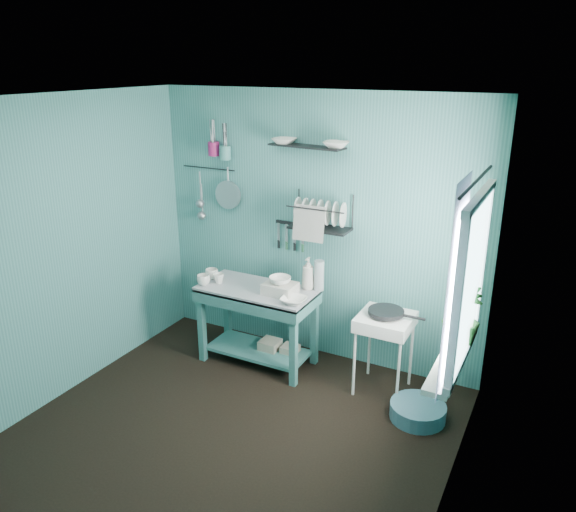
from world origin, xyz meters
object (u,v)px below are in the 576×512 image
at_px(hotplate_stand, 383,353).
at_px(utensil_cup_magenta, 214,149).
at_px(work_counter, 258,325).
at_px(utensil_cup_teal, 225,153).
at_px(floor_basin, 418,411).
at_px(wash_tub, 280,289).
at_px(colander, 228,195).
at_px(frying_pan, 386,312).
at_px(potted_plant, 461,316).
at_px(storage_tin_large, 270,351).
at_px(mug_mid, 219,278).
at_px(dish_rack, 320,212).
at_px(mug_left, 204,280).
at_px(storage_tin_small, 290,355).
at_px(water_bottle, 319,276).
at_px(mug_right, 212,274).
at_px(soap_bottle, 308,273).

xyz_separation_m(hotplate_stand, utensil_cup_magenta, (-1.87, 0.30, 1.57)).
height_order(work_counter, utensil_cup_teal, utensil_cup_teal).
bearing_deg(floor_basin, wash_tub, 172.58).
xyz_separation_m(wash_tub, colander, (-0.80, 0.42, 0.68)).
bearing_deg(frying_pan, potted_plant, -35.07).
bearing_deg(storage_tin_large, mug_mid, -167.09).
relative_size(dish_rack, storage_tin_large, 2.50).
distance_m(mug_left, storage_tin_small, 1.08).
relative_size(mug_mid, storage_tin_small, 0.50).
height_order(wash_tub, colander, colander).
bearing_deg(floor_basin, water_bottle, 158.89).
xyz_separation_m(mug_mid, dish_rack, (0.85, 0.38, 0.65)).
relative_size(utensil_cup_teal, potted_plant, 0.28).
distance_m(mug_left, dish_rack, 1.25).
height_order(mug_mid, storage_tin_large, mug_mid).
bearing_deg(storage_tin_large, mug_left, -160.10).
distance_m(water_bottle, utensil_cup_magenta, 1.58).
bearing_deg(mug_left, water_bottle, 20.81).
relative_size(storage_tin_small, floor_basin, 0.45).
relative_size(dish_rack, potted_plant, 1.20).
relative_size(mug_mid, hotplate_stand, 0.14).
bearing_deg(frying_pan, mug_mid, -175.05).
xyz_separation_m(mug_right, frying_pan, (1.70, 0.08, -0.06)).
bearing_deg(mug_mid, soap_bottle, 18.00).
distance_m(mug_left, mug_right, 0.16).
height_order(wash_tub, soap_bottle, soap_bottle).
xyz_separation_m(potted_plant, floor_basin, (-0.28, 0.20, -0.99)).
xyz_separation_m(utensil_cup_teal, potted_plant, (2.42, -0.77, -0.84)).
bearing_deg(water_bottle, colander, 170.31).
distance_m(dish_rack, storage_tin_small, 1.39).
relative_size(mug_left, colander, 0.44).
relative_size(utensil_cup_teal, storage_tin_small, 0.65).
height_order(frying_pan, storage_tin_small, frying_pan).
bearing_deg(wash_tub, water_bottle, 41.63).
distance_m(mug_mid, colander, 0.84).
bearing_deg(utensil_cup_magenta, utensil_cup_teal, 0.00).
bearing_deg(colander, work_counter, -36.24).
bearing_deg(storage_tin_large, storage_tin_small, 8.53).
distance_m(wash_tub, soap_bottle, 0.30).
xyz_separation_m(mug_left, utensil_cup_magenta, (-0.19, 0.53, 1.12)).
bearing_deg(frying_pan, colander, 169.47).
distance_m(dish_rack, storage_tin_large, 1.43).
distance_m(mug_right, dish_rack, 1.21).
xyz_separation_m(wash_tub, water_bottle, (0.27, 0.24, 0.09)).
relative_size(colander, floor_basin, 0.63).
bearing_deg(soap_bottle, frying_pan, -8.94).
relative_size(mug_right, water_bottle, 0.44).
relative_size(soap_bottle, storage_tin_small, 1.49).
height_order(storage_tin_small, floor_basin, storage_tin_small).
distance_m(storage_tin_small, floor_basin, 1.33).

